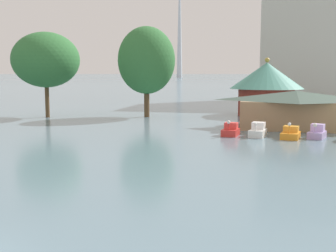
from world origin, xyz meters
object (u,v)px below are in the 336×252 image
(pedal_boat_red, at_px, (231,130))
(pedal_boat_orange, at_px, (291,134))
(shoreline_tree_mid, at_px, (146,60))
(boathouse, at_px, (296,109))
(shoreline_tree_tall_left, at_px, (46,60))
(background_building_block, at_px, (324,43))
(distant_broadcast_tower, at_px, (180,9))
(green_roof_pavilion, at_px, (266,86))
(pedal_boat_lavender, at_px, (317,133))
(pedal_boat_white, at_px, (258,131))

(pedal_boat_red, distance_m, pedal_boat_orange, 5.85)
(pedal_boat_orange, relative_size, shoreline_tree_mid, 0.22)
(boathouse, xyz_separation_m, shoreline_tree_tall_left, (-33.31, 4.91, 5.80))
(background_building_block, bearing_deg, distant_broadcast_tower, 105.95)
(pedal_boat_orange, xyz_separation_m, distant_broadcast_tower, (-82.14, 374.33, 65.84))
(boathouse, bearing_deg, pedal_boat_red, -133.53)
(green_roof_pavilion, distance_m, distant_broadcast_tower, 366.66)
(background_building_block, distance_m, distant_broadcast_tower, 338.22)
(shoreline_tree_mid, bearing_deg, shoreline_tree_tall_left, -165.78)
(shoreline_tree_mid, bearing_deg, boathouse, -22.96)
(pedal_boat_orange, xyz_separation_m, background_building_block, (9.59, 53.31, 11.79))
(pedal_boat_lavender, relative_size, background_building_block, 0.10)
(green_roof_pavilion, xyz_separation_m, background_building_block, (11.76, 31.42, 7.87))
(pedal_boat_lavender, xyz_separation_m, boathouse, (-1.56, 7.01, 1.69))
(shoreline_tree_tall_left, xyz_separation_m, distant_broadcast_tower, (-49.80, 361.58, 58.29))
(boathouse, relative_size, distant_broadcast_tower, 0.09)
(boathouse, xyz_separation_m, background_building_block, (8.63, 45.47, 10.03))
(pedal_boat_lavender, relative_size, distant_broadcast_tower, 0.02)
(background_building_block, bearing_deg, pedal_boat_lavender, -97.66)
(pedal_boat_red, distance_m, boathouse, 9.98)
(green_roof_pavilion, relative_size, shoreline_tree_mid, 0.84)
(pedal_boat_red, relative_size, background_building_block, 0.09)
(pedal_boat_red, xyz_separation_m, shoreline_tree_tall_left, (-26.54, 12.04, 7.51))
(shoreline_tree_tall_left, distance_m, distant_broadcast_tower, 369.62)
(boathouse, height_order, shoreline_tree_tall_left, shoreline_tree_tall_left)
(boathouse, height_order, background_building_block, background_building_block)
(pedal_boat_orange, bearing_deg, pedal_boat_white, -90.25)
(boathouse, bearing_deg, pedal_boat_orange, -97.02)
(shoreline_tree_mid, bearing_deg, pedal_boat_red, -50.09)
(shoreline_tree_tall_left, xyz_separation_m, shoreline_tree_mid, (13.59, 3.44, -0.06))
(pedal_boat_white, relative_size, green_roof_pavilion, 0.26)
(boathouse, bearing_deg, pedal_boat_white, -119.51)
(pedal_boat_red, height_order, pedal_boat_lavender, pedal_boat_red)
(pedal_boat_orange, bearing_deg, green_roof_pavilion, -162.97)
(pedal_boat_white, distance_m, boathouse, 8.44)
(distant_broadcast_tower, bearing_deg, pedal_boat_lavender, -77.23)
(pedal_boat_red, relative_size, distant_broadcast_tower, 0.02)
(pedal_boat_white, xyz_separation_m, boathouse, (4.07, 7.20, 1.68))
(pedal_boat_white, xyz_separation_m, shoreline_tree_tall_left, (-29.24, 12.11, 7.47))
(shoreline_tree_mid, bearing_deg, distant_broadcast_tower, 100.04)
(pedal_boat_orange, relative_size, background_building_block, 0.11)
(pedal_boat_white, distance_m, shoreline_tree_mid, 23.28)
(pedal_boat_orange, relative_size, distant_broadcast_tower, 0.02)
(boathouse, distance_m, shoreline_tree_mid, 22.17)
(pedal_boat_orange, bearing_deg, boathouse, -175.65)
(boathouse, xyz_separation_m, green_roof_pavilion, (-3.14, 14.06, 2.15))
(pedal_boat_red, distance_m, shoreline_tree_tall_left, 30.10)
(pedal_boat_white, height_order, shoreline_tree_tall_left, shoreline_tree_tall_left)
(pedal_boat_white, xyz_separation_m, pedal_boat_orange, (3.11, -0.64, -0.08))
(boathouse, relative_size, green_roof_pavilion, 1.23)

